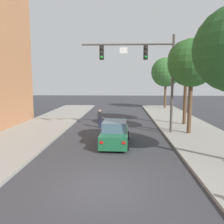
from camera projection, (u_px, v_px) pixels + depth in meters
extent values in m
plane|color=#38383D|center=(102.00, 187.00, 9.12)|extent=(120.00, 120.00, 0.00)
cylinder|color=#514C47|center=(172.00, 85.00, 17.75)|extent=(0.20, 0.20, 7.50)
cylinder|color=#514C47|center=(127.00, 44.00, 17.52)|extent=(7.00, 0.14, 0.14)
cube|color=black|center=(146.00, 53.00, 17.53)|extent=(0.32, 0.28, 1.05)
sphere|color=#2D2823|center=(146.00, 48.00, 17.34)|extent=(0.18, 0.18, 0.18)
sphere|color=#2D2823|center=(146.00, 52.00, 17.38)|extent=(0.18, 0.18, 0.18)
sphere|color=green|center=(146.00, 57.00, 17.43)|extent=(0.18, 0.18, 0.18)
cube|color=black|center=(102.00, 53.00, 17.69)|extent=(0.32, 0.28, 1.05)
sphere|color=#2D2823|center=(101.00, 48.00, 17.50)|extent=(0.18, 0.18, 0.18)
sphere|color=#2D2823|center=(102.00, 53.00, 17.54)|extent=(0.18, 0.18, 0.18)
sphere|color=green|center=(102.00, 57.00, 17.59)|extent=(0.18, 0.18, 0.18)
cube|color=white|center=(124.00, 50.00, 17.57)|extent=(0.60, 0.03, 0.44)
cube|color=#1E663D|center=(115.00, 136.00, 15.21)|extent=(1.81, 4.24, 0.80)
cube|color=slate|center=(115.00, 126.00, 14.96)|extent=(1.55, 2.04, 0.64)
cylinder|color=black|center=(105.00, 135.00, 16.58)|extent=(0.24, 0.65, 0.64)
cylinder|color=black|center=(127.00, 135.00, 16.47)|extent=(0.24, 0.65, 0.64)
cylinder|color=black|center=(100.00, 145.00, 14.01)|extent=(0.24, 0.65, 0.64)
cylinder|color=black|center=(127.00, 145.00, 13.89)|extent=(0.24, 0.65, 0.64)
cube|color=red|center=(101.00, 142.00, 13.14)|extent=(0.20, 0.05, 0.14)
cube|color=red|center=(124.00, 143.00, 13.05)|extent=(0.20, 0.05, 0.14)
cylinder|color=#232847|center=(99.00, 123.00, 20.74)|extent=(0.14, 0.14, 0.85)
cylinder|color=#232847|center=(101.00, 123.00, 20.73)|extent=(0.14, 0.14, 0.85)
cube|color=#26262D|center=(100.00, 115.00, 20.64)|extent=(0.36, 0.22, 0.56)
sphere|color=tan|center=(100.00, 111.00, 20.59)|extent=(0.22, 0.22, 0.22)
cylinder|color=brown|center=(190.00, 107.00, 17.73)|extent=(0.32, 0.32, 4.03)
sphere|color=#2D6028|center=(192.00, 63.00, 17.29)|extent=(3.61, 3.61, 3.61)
cylinder|color=brown|center=(185.00, 99.00, 21.41)|extent=(0.32, 0.32, 4.73)
sphere|color=#235123|center=(187.00, 59.00, 20.93)|extent=(3.42, 3.42, 3.42)
cylinder|color=brown|center=(165.00, 95.00, 35.07)|extent=(0.32, 0.32, 3.75)
sphere|color=#387033|center=(166.00, 72.00, 34.60)|extent=(4.39, 4.39, 4.39)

